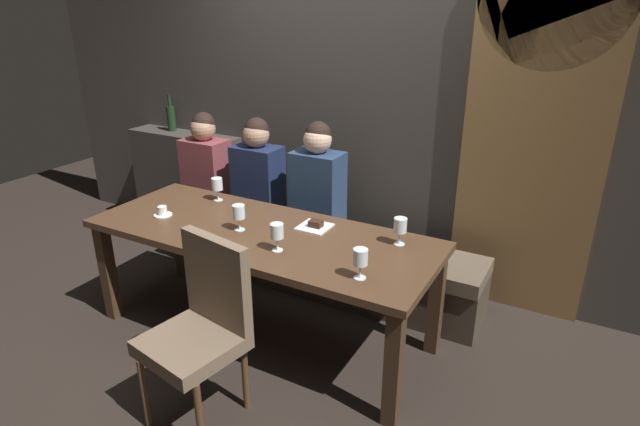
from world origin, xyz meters
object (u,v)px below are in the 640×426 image
at_px(diner_bearded, 258,172).
at_px(wine_glass_center_back, 217,185).
at_px(diner_redhead, 206,164).
at_px(wine_glass_end_left, 400,227).
at_px(dessert_plate, 315,226).
at_px(chair_near_side, 203,321).
at_px(wine_glass_far_left, 360,258).
at_px(banquette_bench, 316,259).
at_px(wine_bottle_dark_red, 171,117).
at_px(espresso_cup, 163,212).
at_px(wine_glass_far_right, 239,213).
at_px(wine_glass_near_right, 277,232).
at_px(diner_far_end, 318,182).
at_px(dining_table, 261,244).

distance_m(diner_bearded, wine_glass_center_back, 0.44).
bearing_deg(diner_redhead, wine_glass_end_left, -14.77).
distance_m(diner_bearded, dessert_plate, 0.96).
xyz_separation_m(chair_near_side, dessert_plate, (0.13, 0.92, 0.20)).
height_order(diner_bearded, wine_glass_far_left, diner_bearded).
xyz_separation_m(banquette_bench, wine_bottle_dark_red, (-1.71, 0.37, 0.84)).
distance_m(wine_glass_end_left, espresso_cup, 1.56).
height_order(wine_glass_end_left, wine_glass_far_right, same).
height_order(chair_near_side, wine_glass_near_right, chair_near_side).
height_order(banquette_bench, wine_glass_far_right, wine_glass_far_right).
xyz_separation_m(wine_bottle_dark_red, dessert_plate, (1.98, -0.86, -0.32)).
relative_size(banquette_bench, wine_glass_near_right, 15.24).
bearing_deg(diner_redhead, dessert_plate, -21.64).
relative_size(wine_glass_end_left, wine_glass_far_left, 1.00).
bearing_deg(espresso_cup, wine_glass_far_right, 5.59).
bearing_deg(diner_far_end, dessert_plate, -62.43).
relative_size(wine_glass_far_right, espresso_cup, 1.37).
relative_size(banquette_bench, wine_glass_far_left, 15.24).
height_order(wine_glass_far_left, wine_glass_far_right, same).
bearing_deg(dessert_plate, dining_table, -143.02).
distance_m(dining_table, diner_bearded, 0.92).
bearing_deg(banquette_bench, diner_redhead, 178.85).
height_order(dining_table, diner_far_end, diner_far_end).
bearing_deg(wine_glass_far_right, diner_far_end, 81.12).
distance_m(dining_table, wine_glass_far_right, 0.24).
relative_size(chair_near_side, wine_bottle_dark_red, 3.01).
distance_m(diner_redhead, dessert_plate, 1.41).
xyz_separation_m(diner_bearded, wine_glass_center_back, (-0.04, -0.44, 0.03)).
distance_m(dining_table, wine_glass_end_left, 0.87).
height_order(wine_bottle_dark_red, espresso_cup, wine_bottle_dark_red).
height_order(banquette_bench, wine_glass_center_back, wine_glass_center_back).
height_order(chair_near_side, diner_far_end, diner_far_end).
bearing_deg(dining_table, banquette_bench, 90.00).
relative_size(dining_table, wine_glass_far_right, 13.41).
distance_m(banquette_bench, wine_glass_far_left, 1.37).
bearing_deg(wine_glass_near_right, banquette_bench, 105.28).
height_order(wine_glass_near_right, dessert_plate, wine_glass_near_right).
bearing_deg(banquette_bench, wine_glass_far_right, -99.14).
bearing_deg(wine_glass_end_left, diner_bearded, 159.79).
relative_size(diner_bearded, wine_glass_near_right, 4.88).
bearing_deg(dessert_plate, wine_bottle_dark_red, 156.43).
height_order(dining_table, diner_redhead, diner_redhead).
distance_m(banquette_bench, wine_glass_near_right, 1.10).
bearing_deg(diner_far_end, wine_glass_far_right, -98.88).
height_order(diner_redhead, wine_glass_far_left, diner_redhead).
bearing_deg(wine_glass_end_left, wine_glass_center_back, 177.55).
height_order(wine_bottle_dark_red, wine_glass_far_left, wine_bottle_dark_red).
bearing_deg(chair_near_side, wine_glass_center_back, 124.90).
relative_size(wine_glass_center_back, espresso_cup, 1.37).
bearing_deg(wine_glass_end_left, wine_glass_far_left, -93.91).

